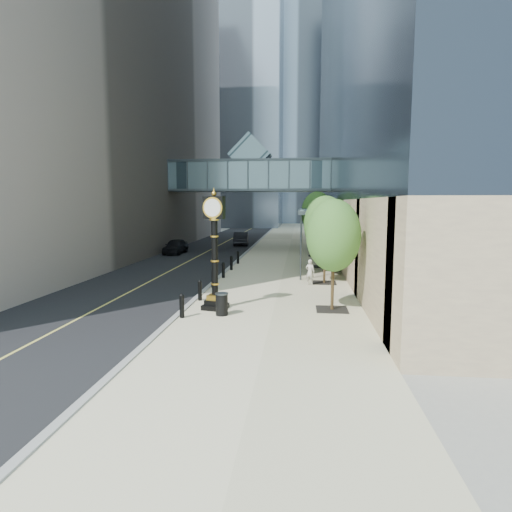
{
  "coord_description": "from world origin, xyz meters",
  "views": [
    {
      "loc": [
        2.15,
        -15.9,
        4.81
      ],
      "look_at": [
        -0.05,
        5.25,
        2.15
      ],
      "focal_mm": 30.0,
      "sensor_mm": 36.0,
      "label": 1
    }
  ],
  "objects_px": {
    "pedestrian": "(310,272)",
    "car_near": "(176,246)",
    "car_far": "(241,239)",
    "trash_bin": "(222,305)",
    "street_clock": "(215,259)"
  },
  "relations": [
    {
      "from": "street_clock",
      "to": "trash_bin",
      "type": "bearing_deg",
      "value": -52.33
    },
    {
      "from": "trash_bin",
      "to": "car_far",
      "type": "height_order",
      "value": "car_far"
    },
    {
      "from": "car_near",
      "to": "trash_bin",
      "type": "bearing_deg",
      "value": -68.35
    },
    {
      "from": "street_clock",
      "to": "car_near",
      "type": "relative_size",
      "value": 1.28
    },
    {
      "from": "street_clock",
      "to": "car_far",
      "type": "xyz_separation_m",
      "value": [
        -2.94,
        29.55,
        -1.57
      ]
    },
    {
      "from": "car_near",
      "to": "street_clock",
      "type": "bearing_deg",
      "value": -68.56
    },
    {
      "from": "pedestrian",
      "to": "car_near",
      "type": "xyz_separation_m",
      "value": [
        -12.32,
        14.46,
        -0.09
      ]
    },
    {
      "from": "street_clock",
      "to": "trash_bin",
      "type": "xyz_separation_m",
      "value": [
        0.49,
        -1.04,
        -1.82
      ]
    },
    {
      "from": "car_far",
      "to": "street_clock",
      "type": "bearing_deg",
      "value": 90.26
    },
    {
      "from": "car_near",
      "to": "car_far",
      "type": "xyz_separation_m",
      "value": [
        5.02,
        8.89,
        0.04
      ]
    },
    {
      "from": "pedestrian",
      "to": "car_near",
      "type": "bearing_deg",
      "value": -27.48
    },
    {
      "from": "street_clock",
      "to": "car_near",
      "type": "bearing_deg",
      "value": 123.37
    },
    {
      "from": "trash_bin",
      "to": "car_far",
      "type": "bearing_deg",
      "value": 96.4
    },
    {
      "from": "trash_bin",
      "to": "car_far",
      "type": "xyz_separation_m",
      "value": [
        -3.43,
        30.58,
        0.25
      ]
    },
    {
      "from": "car_far",
      "to": "trash_bin",
      "type": "bearing_deg",
      "value": 90.98
    }
  ]
}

